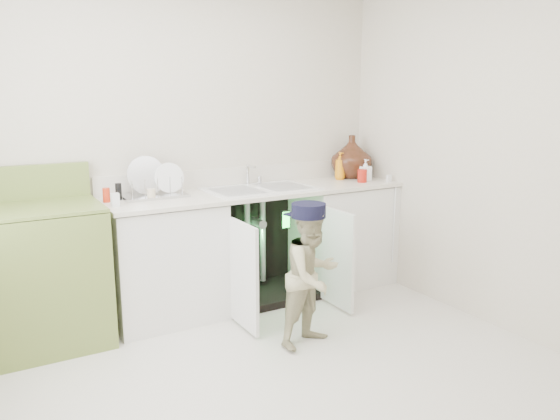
% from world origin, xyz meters
% --- Properties ---
extents(ground, '(3.50, 3.50, 0.00)m').
position_xyz_m(ground, '(0.00, 0.00, 0.00)').
color(ground, beige).
rests_on(ground, ground).
extents(room_shell, '(6.00, 5.50, 1.26)m').
position_xyz_m(room_shell, '(0.00, 0.00, 1.25)').
color(room_shell, beige).
rests_on(room_shell, ground).
extents(counter_run, '(2.44, 1.02, 1.28)m').
position_xyz_m(counter_run, '(0.60, 1.21, 0.49)').
color(counter_run, white).
rests_on(counter_run, ground).
extents(avocado_stove, '(0.75, 0.65, 1.17)m').
position_xyz_m(avocado_stove, '(-1.07, 1.18, 0.48)').
color(avocado_stove, olive).
rests_on(avocado_stove, ground).
extents(repair_worker, '(0.53, 0.81, 0.96)m').
position_xyz_m(repair_worker, '(0.45, 0.29, 0.48)').
color(repair_worker, '#C0B48A').
rests_on(repair_worker, ground).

